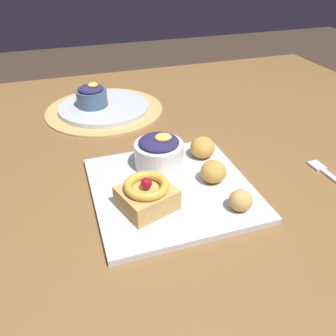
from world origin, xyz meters
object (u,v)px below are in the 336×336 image
(berry_ramekin, at_px, (159,152))
(back_plate, at_px, (104,107))
(fritter_middle, at_px, (213,172))
(fritter_back, at_px, (202,147))
(fritter_front, at_px, (241,200))
(front_plate, at_px, (171,188))
(back_ramekin, at_px, (92,96))
(cake_slice, at_px, (147,195))
(fork, at_px, (328,174))

(berry_ramekin, relative_size, back_plate, 0.39)
(fritter_middle, distance_m, fritter_back, 0.09)
(back_plate, bearing_deg, fritter_front, -73.68)
(front_plate, distance_m, berry_ramekin, 0.08)
(berry_ramekin, relative_size, back_ramekin, 1.18)
(cake_slice, bearing_deg, fritter_front, -20.50)
(fork, bearing_deg, back_ramekin, 39.80)
(fritter_back, distance_m, back_ramekin, 0.39)
(berry_ramekin, height_order, fritter_middle, berry_ramekin)
(cake_slice, distance_m, fritter_front, 0.16)
(fritter_front, relative_size, back_plate, 0.16)
(cake_slice, height_order, back_plate, cake_slice)
(fritter_back, distance_m, back_plate, 0.37)
(front_plate, height_order, fork, front_plate)
(cake_slice, xyz_separation_m, back_ramekin, (-0.03, 0.46, 0.01))
(back_ramekin, relative_size, fork, 0.67)
(fritter_middle, relative_size, fork, 0.39)
(fritter_front, bearing_deg, back_plate, 106.32)
(cake_slice, distance_m, fritter_middle, 0.15)
(fritter_front, distance_m, fritter_middle, 0.09)
(cake_slice, relative_size, fritter_middle, 2.21)
(cake_slice, height_order, fritter_middle, cake_slice)
(back_ramekin, bearing_deg, fritter_front, -70.86)
(fritter_back, distance_m, fork, 0.26)
(berry_ramekin, bearing_deg, fritter_front, -61.99)
(cake_slice, distance_m, fork, 0.38)
(fritter_front, bearing_deg, fork, 12.07)
(fritter_front, bearing_deg, cake_slice, 159.50)
(front_plate, height_order, fritter_front, fritter_front)
(cake_slice, xyz_separation_m, berry_ramekin, (0.06, 0.12, 0.01))
(front_plate, xyz_separation_m, fritter_middle, (0.08, -0.01, 0.03))
(cake_slice, xyz_separation_m, fork, (0.38, -0.01, -0.04))
(berry_ramekin, xyz_separation_m, back_ramekin, (-0.09, 0.35, 0.00))
(front_plate, height_order, cake_slice, cake_slice)
(front_plate, relative_size, back_plate, 1.17)
(back_ramekin, height_order, fork, back_ramekin)
(fritter_back, bearing_deg, fritter_front, -92.03)
(fritter_front, bearing_deg, fritter_middle, 96.08)
(front_plate, relative_size, fork, 2.35)
(berry_ramekin, height_order, back_ramekin, berry_ramekin)
(fritter_back, bearing_deg, back_ramekin, 118.91)
(fork, bearing_deg, front_plate, 79.52)
(front_plate, height_order, back_ramekin, back_ramekin)
(berry_ramekin, bearing_deg, fritter_back, 4.41)
(front_plate, bearing_deg, fritter_back, 39.61)
(fritter_back, bearing_deg, back_plate, 115.27)
(back_plate, xyz_separation_m, back_ramekin, (-0.03, 0.01, 0.04))
(fritter_middle, xyz_separation_m, fork, (0.24, -0.04, -0.03))
(fork, bearing_deg, fritter_back, 58.14)
(fork, bearing_deg, back_plate, 38.01)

